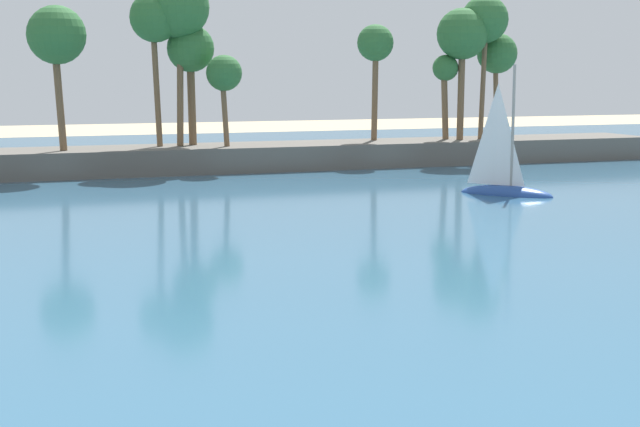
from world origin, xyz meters
name	(u,v)px	position (x,y,z in m)	size (l,w,h in m)	color
sea	(80,189)	(0.00, 57.70, 0.03)	(220.00, 95.65, 0.06)	#33607F
palm_headland	(89,118)	(1.42, 65.51, 3.87)	(89.03, 6.37, 13.36)	#605B54
sailboat_toward_headland	(505,182)	(22.23, 47.08, 0.76)	(4.69, 5.13, 7.77)	#234793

